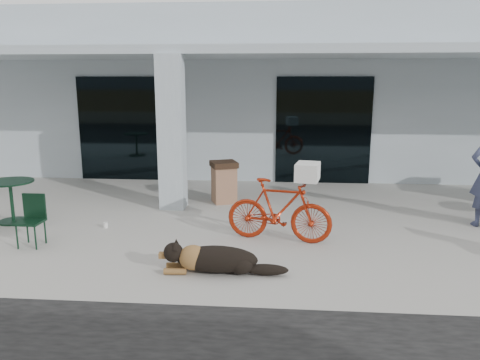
# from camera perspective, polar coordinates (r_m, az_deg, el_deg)

# --- Properties ---
(ground) EXTENTS (80.00, 80.00, 0.00)m
(ground) POSITION_cam_1_polar(r_m,az_deg,el_deg) (7.55, -0.63, -8.25)
(ground) COLOR #A19E98
(ground) RESTS_ON ground
(building) EXTENTS (22.00, 7.00, 4.50)m
(building) POSITION_cam_1_polar(r_m,az_deg,el_deg) (15.56, 2.30, 10.77)
(building) COLOR silver
(building) RESTS_ON ground
(storefront_glass_left) EXTENTS (2.80, 0.06, 2.70)m
(storefront_glass_left) POSITION_cam_1_polar(r_m,az_deg,el_deg) (12.69, -13.12, 6.07)
(storefront_glass_left) COLOR black
(storefront_glass_left) RESTS_ON ground
(storefront_glass_right) EXTENTS (2.40, 0.06, 2.70)m
(storefront_glass_right) POSITION_cam_1_polar(r_m,az_deg,el_deg) (12.14, 10.11, 5.93)
(storefront_glass_right) COLOR black
(storefront_glass_right) RESTS_ON ground
(column) EXTENTS (0.50, 0.50, 3.12)m
(column) POSITION_cam_1_polar(r_m,az_deg,el_deg) (9.65, -8.32, 5.67)
(column) COLOR silver
(column) RESTS_ON ground
(overhang) EXTENTS (22.00, 2.80, 0.18)m
(overhang) POSITION_cam_1_polar(r_m,az_deg,el_deg) (10.67, 1.18, 15.28)
(overhang) COLOR silver
(overhang) RESTS_ON column
(bicycle) EXTENTS (1.81, 0.83, 1.05)m
(bicycle) POSITION_cam_1_polar(r_m,az_deg,el_deg) (7.73, 4.78, -3.68)
(bicycle) COLOR #A0240C
(bicycle) RESTS_ON ground
(laundry_basket) EXTENTS (0.44, 0.54, 0.28)m
(laundry_basket) POSITION_cam_1_polar(r_m,az_deg,el_deg) (7.51, 8.24, 0.99)
(laundry_basket) COLOR white
(laundry_basket) RESTS_ON bicycle
(dog) EXTENTS (1.34, 0.52, 0.44)m
(dog) POSITION_cam_1_polar(r_m,az_deg,el_deg) (6.56, -2.85, -9.45)
(dog) COLOR black
(dog) RESTS_ON ground
(cup_near_dog) EXTENTS (0.10, 0.10, 0.10)m
(cup_near_dog) POSITION_cam_1_polar(r_m,az_deg,el_deg) (8.84, -16.06, -5.30)
(cup_near_dog) COLOR white
(cup_near_dog) RESTS_ON ground
(cafe_table_near) EXTENTS (1.09, 1.09, 0.79)m
(cafe_table_near) POSITION_cam_1_polar(r_m,az_deg,el_deg) (9.72, -26.06, -2.38)
(cafe_table_near) COLOR #11311F
(cafe_table_near) RESTS_ON ground
(cafe_chair_near) EXTENTS (0.38, 0.42, 0.83)m
(cafe_chair_near) POSITION_cam_1_polar(r_m,az_deg,el_deg) (8.20, -24.22, -4.61)
(cafe_chair_near) COLOR #11311F
(cafe_chair_near) RESTS_ON ground
(trash_receptacle) EXTENTS (0.68, 0.68, 0.90)m
(trash_receptacle) POSITION_cam_1_polar(r_m,az_deg,el_deg) (10.15, -1.96, -0.24)
(trash_receptacle) COLOR #8D6349
(trash_receptacle) RESTS_ON ground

